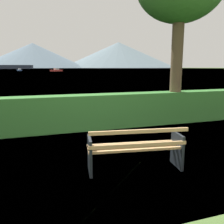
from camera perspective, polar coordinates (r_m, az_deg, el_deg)
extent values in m
plane|color=#4C6B33|center=(4.75, 5.38, -13.41)|extent=(1400.00, 1400.00, 0.00)
plane|color=slate|center=(312.27, -18.13, 9.86)|extent=(620.00, 620.00, 0.00)
cube|color=tan|center=(4.41, 6.14, -9.07)|extent=(1.79, 0.33, 0.04)
cube|color=tan|center=(4.59, 5.48, -8.28)|extent=(1.79, 0.33, 0.04)
cube|color=tan|center=(4.76, 4.87, -7.54)|extent=(1.79, 0.33, 0.04)
cube|color=tan|center=(4.31, 6.44, -7.89)|extent=(1.79, 0.31, 0.06)
cube|color=tan|center=(4.19, 6.69, -4.65)|extent=(1.79, 0.31, 0.06)
cube|color=#1E2328|center=(4.47, -5.36, -10.33)|extent=(0.12, 0.51, 0.68)
cube|color=#1E2328|center=(4.90, 15.40, -8.78)|extent=(0.12, 0.51, 0.68)
cube|color=#387A33|center=(7.57, -4.42, 0.08)|extent=(12.75, 0.65, 1.09)
cylinder|color=brown|center=(8.60, 15.20, 10.12)|extent=(0.39, 0.39, 3.81)
cube|color=#335693|center=(137.92, -21.36, 9.33)|extent=(3.12, 4.96, 0.60)
cube|color=beige|center=(137.92, -21.38, 9.59)|extent=(1.65, 1.97, 0.65)
cube|color=#B2332D|center=(112.86, -13.21, 9.67)|extent=(5.96, 5.20, 0.78)
cube|color=silver|center=(112.86, -13.23, 10.03)|extent=(2.51, 2.34, 0.64)
cone|color=slate|center=(575.59, -18.45, 12.74)|extent=(240.24, 240.24, 54.98)
cone|color=slate|center=(631.15, 1.57, 13.51)|extent=(293.48, 293.48, 65.01)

